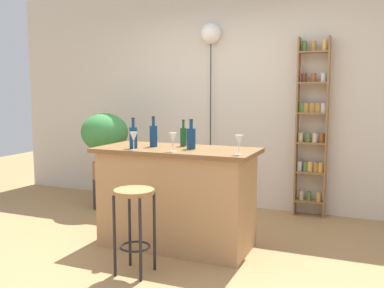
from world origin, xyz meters
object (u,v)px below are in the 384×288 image
object	(u,v)px
bar_stool	(134,212)
bottle_soda_blue	(183,136)
bottle_spirits_clear	(191,138)
bottle_vinegar	(133,137)
plant_stool	(106,193)
wine_glass_center	(239,141)
potted_plant	(105,137)
wine_glass_right	(173,138)
bottle_sauce_amber	(153,135)
wine_glass_left	(134,137)
spice_shelf	(312,126)
pendant_globe_light	(211,35)

from	to	relation	value
bar_stool	bottle_soda_blue	size ratio (longest dim) A/B	2.68
bar_stool	bottle_spirits_clear	size ratio (longest dim) A/B	2.51
bottle_vinegar	bar_stool	bearing A→B (deg)	-59.74
plant_stool	wine_glass_center	world-z (taller)	wine_glass_center
potted_plant	wine_glass_right	size ratio (longest dim) A/B	4.97
bottle_soda_blue	wine_glass_right	world-z (taller)	bottle_soda_blue
bottle_soda_blue	wine_glass_center	world-z (taller)	bottle_soda_blue
potted_plant	bottle_soda_blue	bearing A→B (deg)	-27.45
bottle_spirits_clear	bottle_vinegar	xyz separation A→B (m)	(-0.51, -0.17, 0.00)
potted_plant	bottle_soda_blue	xyz separation A→B (m)	(1.37, -0.71, 0.13)
bottle_sauce_amber	bottle_vinegar	bearing A→B (deg)	-120.26
bottle_sauce_amber	bottle_spirits_clear	bearing A→B (deg)	-3.22
wine_glass_left	wine_glass_right	xyz separation A→B (m)	(0.36, 0.05, 0.00)
bar_stool	plant_stool	xyz separation A→B (m)	(-1.33, 1.57, -0.32)
bar_stool	plant_stool	bearing A→B (deg)	130.14
wine_glass_right	bottle_soda_blue	bearing A→B (deg)	100.79
spice_shelf	wine_glass_right	bearing A→B (deg)	-119.10
plant_stool	wine_glass_right	xyz separation A→B (m)	(1.44, -1.08, 0.86)
potted_plant	bottle_sauce_amber	distance (m)	1.41
bottle_spirits_clear	bottle_vinegar	size ratio (longest dim) A/B	0.96
wine_glass_left	pendant_globe_light	world-z (taller)	pendant_globe_light
bottle_spirits_clear	wine_glass_left	size ratio (longest dim) A/B	1.67
potted_plant	bottle_vinegar	distance (m)	1.46
plant_stool	bottle_spirits_clear	world-z (taller)	bottle_spirits_clear
bottle_soda_blue	wine_glass_left	distance (m)	0.52
wine_glass_left	spice_shelf	bearing A→B (deg)	53.29
bottle_spirits_clear	wine_glass_right	size ratio (longest dim) A/B	1.67
bottle_vinegar	bottle_soda_blue	xyz separation A→B (m)	(0.35, 0.33, -0.01)
bottle_spirits_clear	wine_glass_center	size ratio (longest dim) A/B	1.67
bar_stool	wine_glass_center	distance (m)	1.03
plant_stool	bottle_soda_blue	distance (m)	1.75
plant_stool	wine_glass_left	bearing A→B (deg)	-46.59
wine_glass_center	wine_glass_right	size ratio (longest dim) A/B	1.00
plant_stool	wine_glass_left	world-z (taller)	wine_glass_left
spice_shelf	pendant_globe_light	world-z (taller)	pendant_globe_light
bottle_vinegar	spice_shelf	bearing A→B (deg)	50.42
wine_glass_center	wine_glass_left	bearing A→B (deg)	-174.78
plant_stool	pendant_globe_light	bearing A→B (deg)	30.60
potted_plant	bottle_spirits_clear	distance (m)	1.76
bar_stool	pendant_globe_light	world-z (taller)	pendant_globe_light
spice_shelf	bottle_soda_blue	size ratio (longest dim) A/B	8.10
bottle_spirits_clear	wine_glass_center	distance (m)	0.53
bottle_vinegar	wine_glass_right	world-z (taller)	bottle_vinegar
bar_stool	potted_plant	xyz separation A→B (m)	(-1.33, 1.57, 0.39)
wine_glass_right	pendant_globe_light	size ratio (longest dim) A/B	0.07
bottle_vinegar	pendant_globe_light	size ratio (longest dim) A/B	0.12
spice_shelf	bottle_vinegar	distance (m)	2.17
potted_plant	pendant_globe_light	bearing A→B (deg)	30.60
spice_shelf	plant_stool	distance (m)	2.63
bottle_sauce_amber	pendant_globe_light	xyz separation A→B (m)	(0.02, 1.52, 1.11)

